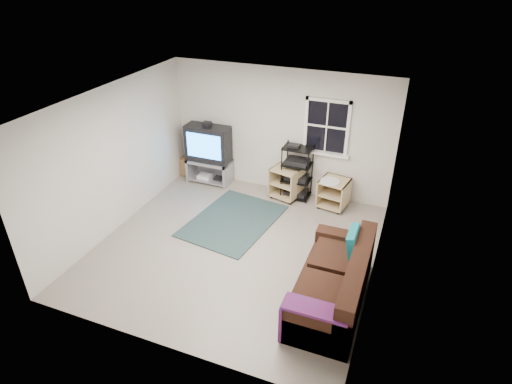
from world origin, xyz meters
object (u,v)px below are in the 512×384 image
at_px(tv_unit, 209,150).
at_px(side_table_right, 334,191).
at_px(side_table_left, 288,181).
at_px(av_rack, 297,175).
at_px(sofa, 334,284).

relative_size(tv_unit, side_table_right, 2.26).
distance_m(side_table_left, side_table_right, 0.98).
bearing_deg(side_table_right, side_table_left, 176.81).
relative_size(av_rack, side_table_left, 1.71).
xyz_separation_m(tv_unit, av_rack, (1.98, 0.03, -0.27)).
relative_size(tv_unit, av_rack, 1.21).
distance_m(av_rack, sofa, 3.11).
distance_m(side_table_right, sofa, 2.75).
bearing_deg(tv_unit, av_rack, 0.87).
bearing_deg(tv_unit, side_table_left, 0.15).
xyz_separation_m(av_rack, side_table_left, (-0.18, -0.03, -0.15)).
bearing_deg(sofa, side_table_right, 102.44).
height_order(side_table_left, sofa, sofa).
height_order(av_rack, side_table_right, av_rack).
height_order(side_table_right, sofa, sofa).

